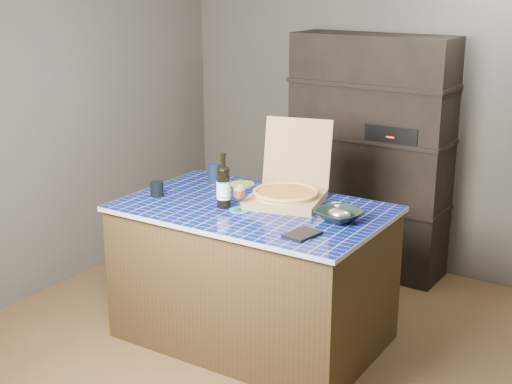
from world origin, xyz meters
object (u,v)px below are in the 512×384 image
Objects in this scene: pizza_box at (287,191)px; wine_glass at (239,192)px; dvd_case at (302,234)px; kitchen_island at (253,273)px; bowl at (339,215)px; mead_bottle at (224,186)px.

pizza_box is 3.93× the size of wine_glass.
pizza_box is 3.24× the size of dvd_case.
kitchen_island is 6.38× the size of bowl.
bowl is (0.43, -0.13, -0.04)m from pizza_box.
mead_bottle is at bearing -145.93° from kitchen_island.
mead_bottle reaches higher than bowl.
kitchen_island is at bearing 79.00° from wine_glass.
mead_bottle is at bearing 173.80° from dvd_case.
dvd_case is at bearing -66.07° from pizza_box.
bowl reaches higher than dvd_case.
mead_bottle is at bearing -147.34° from pizza_box.
mead_bottle reaches higher than kitchen_island.
wine_glass is 0.55m from dvd_case.
dvd_case is (0.38, -0.46, -0.06)m from pizza_box.
kitchen_island is 8.38× the size of dvd_case.
bowl is at bearing 4.47° from kitchen_island.
mead_bottle is 0.72m from bowl.
dvd_case is 0.33m from bowl.
mead_bottle is 1.72× the size of dvd_case.
bowl is at bearing 16.64° from wine_glass.
mead_bottle is (-0.14, -0.10, 0.56)m from kitchen_island.
wine_glass is (-0.02, -0.11, 0.55)m from kitchen_island.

